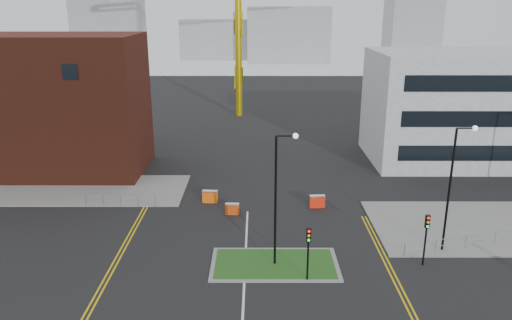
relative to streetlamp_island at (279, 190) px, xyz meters
The scene contains 22 objects.
pavement_left 26.80m from the streetlamp_island, 147.78° to the left, with size 28.00×8.00×0.12m, color slate.
island_kerb 5.38m from the streetlamp_island, behind, with size 8.60×4.60×0.08m, color slate.
grass_island 5.36m from the streetlamp_island, behind, with size 8.00×4.00×0.12m, color #1C4918.
brick_building 32.20m from the streetlamp_island, 141.56° to the left, with size 24.20×10.07×14.24m.
office_block 33.78m from the streetlamp_island, 45.22° to the left, with size 25.00×12.20×12.00m.
streetlamp_island is the anchor object (origin of this frame).
streetlamp_right_near 12.17m from the streetlamp_island, ahead, with size 1.46×0.36×9.18m.
traffic_light_island 3.92m from the streetlamp_island, 48.59° to the right, with size 0.28×0.33×3.65m.
traffic_light_right 10.19m from the streetlamp_island, ahead, with size 0.28×0.33×3.65m.
railing_left 17.22m from the streetlamp_island, 142.89° to the left, with size 6.05×0.05×1.10m.
centre_line 8.38m from the streetlamp_island, 110.29° to the right, with size 0.15×30.00×0.01m, color silver.
yellow_left_a 12.61m from the streetlamp_island, 169.89° to the left, with size 0.12×24.00×0.01m, color gold.
yellow_left_b 12.35m from the streetlamp_island, 169.62° to the left, with size 0.12×24.00×0.01m, color gold.
yellow_right_a 9.29m from the streetlamp_island, 15.36° to the right, with size 0.12×20.00×0.01m, color gold.
yellow_right_b 9.53m from the streetlamp_island, 14.78° to the right, with size 0.12×20.00×0.01m, color gold.
skyline_a 119.82m from the streetlamp_island, 110.65° to the left, with size 18.00×12.00×22.00m, color gray.
skyline_b 122.28m from the streetlamp_island, 86.35° to the left, with size 24.00×12.00×16.00m, color gray.
skyline_c 124.87m from the streetlamp_island, 69.91° to the left, with size 14.00×12.00×28.00m, color gray.
skyline_d 132.40m from the streetlamp_island, 94.43° to the left, with size 30.00×12.00×12.00m, color gray.
barrier_left 13.28m from the streetlamp_island, 116.74° to the left, with size 1.36×0.56×1.11m.
barrier_mid 10.35m from the streetlamp_island, 112.42° to the left, with size 1.16×0.41×0.97m.
barrier_right 11.69m from the streetlamp_island, 69.20° to the left, with size 1.34×0.53×1.10m.
Camera 1 is at (0.80, -22.01, 16.87)m, focal length 35.00 mm.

